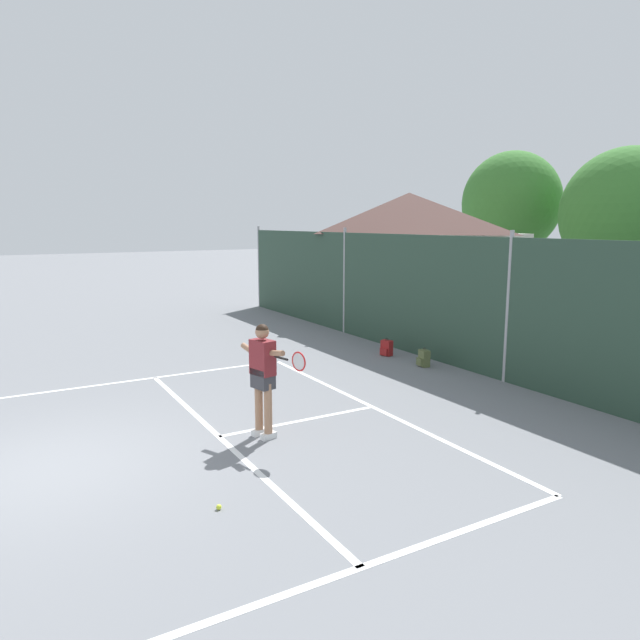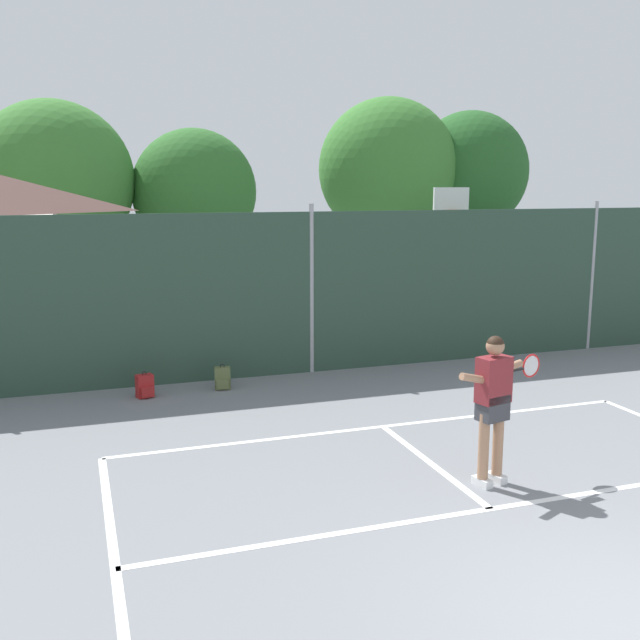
# 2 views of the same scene
# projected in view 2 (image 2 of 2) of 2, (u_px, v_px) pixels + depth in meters

# --- Properties ---
(court_markings) EXTENTS (8.30, 11.10, 0.01)m
(court_markings) POSITION_uv_depth(u_px,v_px,m) (600.00, 593.00, 6.57)
(court_markings) COLOR white
(court_markings) RESTS_ON ground
(chainlink_fence) EXTENTS (26.09, 0.09, 3.26)m
(chainlink_fence) POSITION_uv_depth(u_px,v_px,m) (311.00, 293.00, 14.06)
(chainlink_fence) COLOR #284233
(chainlink_fence) RESTS_ON ground
(basketball_hoop) EXTENTS (0.90, 0.67, 3.55)m
(basketball_hoop) POSITION_uv_depth(u_px,v_px,m) (449.00, 241.00, 17.12)
(basketball_hoop) COLOR yellow
(basketball_hoop) RESTS_ON ground
(treeline_backdrop) EXTENTS (24.79, 4.56, 6.68)m
(treeline_backdrop) POSITION_uv_depth(u_px,v_px,m) (212.00, 174.00, 24.32)
(treeline_backdrop) COLOR brown
(treeline_backdrop) RESTS_ON ground
(tennis_player) EXTENTS (1.39, 0.49, 1.85)m
(tennis_player) POSITION_uv_depth(u_px,v_px,m) (494.00, 396.00, 8.78)
(tennis_player) COLOR silver
(tennis_player) RESTS_ON ground
(backpack_red) EXTENTS (0.32, 0.30, 0.46)m
(backpack_red) POSITION_uv_depth(u_px,v_px,m) (145.00, 387.00, 12.58)
(backpack_red) COLOR maroon
(backpack_red) RESTS_ON ground
(backpack_olive) EXTENTS (0.31, 0.28, 0.46)m
(backpack_olive) POSITION_uv_depth(u_px,v_px,m) (223.00, 379.00, 13.10)
(backpack_olive) COLOR #566038
(backpack_olive) RESTS_ON ground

